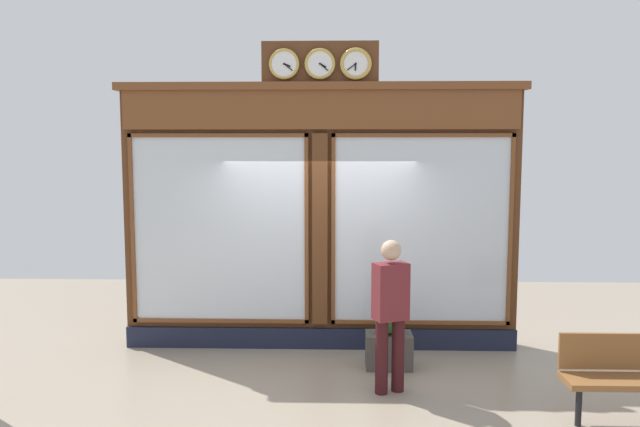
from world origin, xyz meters
The scene contains 5 objects.
shop_facade centered at (0.00, -0.13, 1.77)m, with size 5.30×0.42×4.03m.
pedestrian centered at (-0.81, 1.47, 0.93)m, with size 0.42×0.34×1.69m.
planter_box centered at (-0.86, 0.71, 0.21)m, with size 0.56×0.36×0.43m, color #4C4742.
planter_shrub centered at (-0.86, 0.71, 0.61)m, with size 0.37×0.37×0.37m, color #285623.
street_bench centered at (-3.11, 2.19, 0.52)m, with size 1.40×0.40×0.87m.
Camera 1 is at (-0.23, 8.06, 2.69)m, focal length 34.82 mm.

